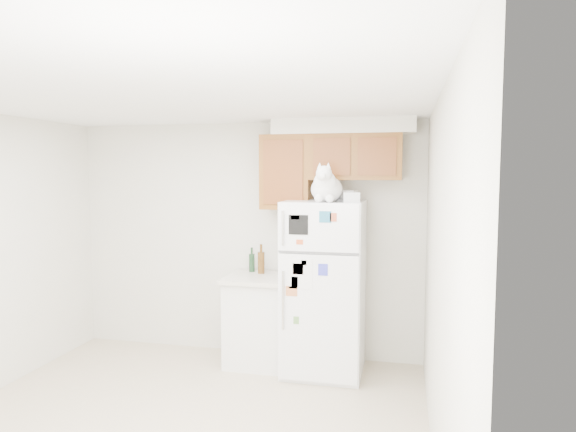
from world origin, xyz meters
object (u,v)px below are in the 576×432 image
(base_counter, at_px, (259,319))
(storage_box_back, at_px, (347,196))
(bottle_green, at_px, (252,260))
(bottle_amber, at_px, (261,259))
(refrigerator, at_px, (324,287))
(storage_box_front, at_px, (351,197))
(cat, at_px, (326,187))

(base_counter, height_order, storage_box_back, storage_box_back)
(bottle_green, relative_size, bottle_amber, 0.84)
(base_counter, bearing_deg, refrigerator, -6.09)
(storage_box_back, distance_m, bottle_green, 1.27)
(storage_box_front, height_order, bottle_green, storage_box_front)
(bottle_amber, bearing_deg, refrigerator, -15.32)
(bottle_amber, bearing_deg, cat, -26.93)
(base_counter, relative_size, storage_box_front, 6.13)
(storage_box_back, bearing_deg, refrigerator, -165.26)
(refrigerator, distance_m, cat, 1.01)
(base_counter, distance_m, bottle_amber, 0.62)
(storage_box_back, height_order, storage_box_front, storage_box_back)
(base_counter, height_order, bottle_amber, bottle_amber)
(refrigerator, xyz_separation_m, bottle_amber, (-0.69, 0.19, 0.22))
(base_counter, xyz_separation_m, bottle_green, (-0.13, 0.19, 0.59))
(storage_box_front, distance_m, bottle_amber, 1.23)
(refrigerator, bearing_deg, storage_box_front, -29.77)
(storage_box_back, distance_m, storage_box_front, 0.18)
(base_counter, bearing_deg, bottle_green, 124.21)
(refrigerator, bearing_deg, base_counter, 173.91)
(base_counter, height_order, bottle_green, bottle_green)
(cat, height_order, storage_box_back, cat)
(storage_box_back, height_order, bottle_amber, storage_box_back)
(bottle_amber, bearing_deg, bottle_green, 150.10)
(storage_box_front, height_order, bottle_amber, storage_box_front)
(cat, bearing_deg, bottle_amber, 153.07)
(cat, xyz_separation_m, bottle_green, (-0.86, 0.45, -0.79))
(storage_box_front, bearing_deg, bottle_green, 146.06)
(refrigerator, height_order, base_counter, refrigerator)
(base_counter, xyz_separation_m, storage_box_back, (0.90, -0.06, 1.29))
(refrigerator, bearing_deg, bottle_green, 162.29)
(refrigerator, height_order, storage_box_back, storage_box_back)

